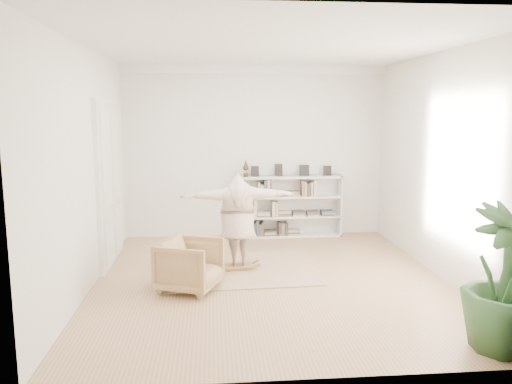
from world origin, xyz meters
The scene contains 9 objects.
floor centered at (0.00, 0.00, 0.00)m, with size 6.00×6.00×0.00m, color #98714E.
room_shell centered at (0.00, 2.94, 3.51)m, with size 6.00×6.00×6.00m.
doors centered at (-2.70, 1.30, 1.40)m, with size 0.09×1.78×2.92m.
bookshelf centered at (0.74, 2.82, 0.64)m, with size 2.20×0.35×1.64m.
armchair centered at (-1.25, -0.33, 0.38)m, with size 0.82×0.84×0.77m, color tan.
rug centered at (-0.49, 0.57, 0.01)m, with size 2.50×2.00×0.02m, color tan.
rocker_board centered at (-0.49, 0.57, 0.07)m, with size 0.51×0.32×0.11m.
person centered at (-0.49, 0.57, 0.90)m, with size 1.90×0.52×1.55m, color beige.
houseplant centered at (2.30, -2.55, 0.82)m, with size 0.92×0.92×1.64m, color #2D5128.
Camera 1 is at (-0.90, -7.55, 2.63)m, focal length 35.00 mm.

